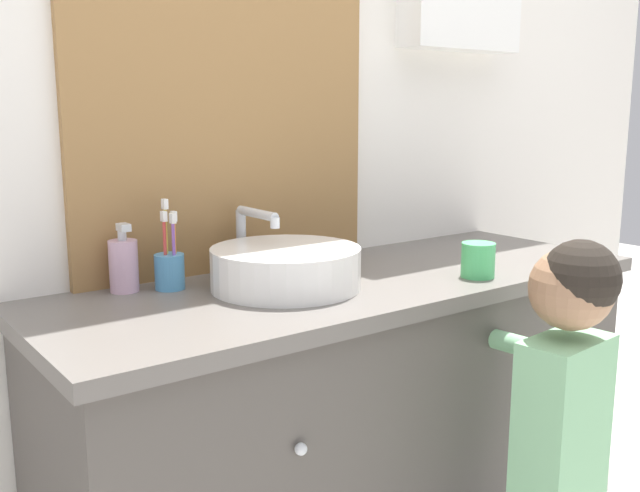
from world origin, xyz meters
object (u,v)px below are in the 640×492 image
sink_basin (285,266)px  toothbrush_holder (170,267)px  child_figure (561,424)px  drinking_cup (478,260)px  soap_dispenser (124,265)px

sink_basin → toothbrush_holder: 0.25m
child_figure → drinking_cup: 0.42m
sink_basin → drinking_cup: 0.46m
toothbrush_holder → soap_dispenser: size_ratio=1.32×
sink_basin → toothbrush_holder: (-0.21, 0.14, -0.00)m
sink_basin → soap_dispenser: sink_basin is taller
toothbrush_holder → sink_basin: bearing=-34.6°
drinking_cup → child_figure: bearing=-103.7°
soap_dispenser → drinking_cup: size_ratio=1.84×
drinking_cup → soap_dispenser: bearing=152.9°
drinking_cup → toothbrush_holder: bearing=152.4°
soap_dispenser → toothbrush_holder: bearing=-23.4°
sink_basin → child_figure: 0.67m
toothbrush_holder → drinking_cup: 0.71m
toothbrush_holder → drinking_cup: toothbrush_holder is taller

